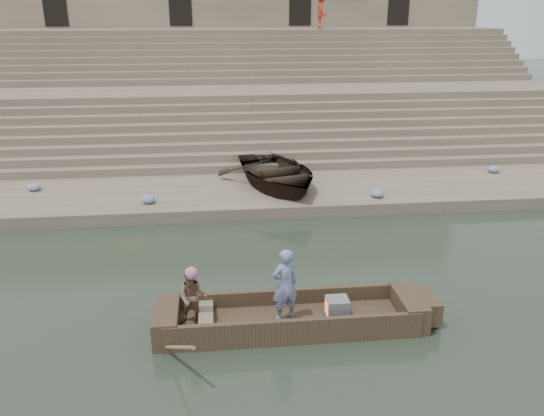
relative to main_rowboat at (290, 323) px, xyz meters
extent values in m
plane|color=#273226|center=(-1.05, 0.17, -0.11)|extent=(120.00, 120.00, 0.00)
cube|color=gray|center=(-1.05, 8.17, 0.09)|extent=(32.00, 4.00, 0.40)
cube|color=gray|center=(-1.05, 15.67, 1.29)|extent=(32.00, 3.00, 2.80)
cube|color=gray|center=(-1.05, 22.67, 2.49)|extent=(32.00, 3.00, 5.20)
cube|color=gray|center=(-1.05, 10.42, 0.24)|extent=(32.00, 0.50, 0.70)
cube|color=gray|center=(-1.05, 10.92, 0.39)|extent=(32.00, 0.50, 1.00)
cube|color=gray|center=(-1.05, 11.42, 0.54)|extent=(32.00, 0.50, 1.30)
cube|color=gray|center=(-1.05, 11.92, 0.69)|extent=(32.00, 0.50, 1.60)
cube|color=gray|center=(-1.05, 12.42, 0.84)|extent=(32.00, 0.50, 1.90)
cube|color=gray|center=(-1.05, 12.92, 0.99)|extent=(32.00, 0.50, 2.20)
cube|color=gray|center=(-1.05, 13.42, 1.14)|extent=(32.00, 0.50, 2.50)
cube|color=gray|center=(-1.05, 13.92, 1.29)|extent=(32.00, 0.50, 2.80)
cube|color=gray|center=(-1.05, 17.42, 1.44)|extent=(32.00, 0.50, 3.10)
cube|color=gray|center=(-1.05, 17.92, 1.59)|extent=(32.00, 0.50, 3.40)
cube|color=gray|center=(-1.05, 18.42, 1.74)|extent=(32.00, 0.50, 3.70)
cube|color=gray|center=(-1.05, 18.92, 1.89)|extent=(32.00, 0.50, 4.00)
cube|color=gray|center=(-1.05, 19.42, 2.04)|extent=(32.00, 0.50, 4.30)
cube|color=gray|center=(-1.05, 19.92, 2.19)|extent=(32.00, 0.50, 4.60)
cube|color=gray|center=(-1.05, 20.42, 2.34)|extent=(32.00, 0.50, 4.90)
cube|color=gray|center=(-1.05, 20.92, 2.49)|extent=(32.00, 0.50, 5.20)
cube|color=tan|center=(-1.05, 26.67, 5.49)|extent=(32.00, 5.00, 11.20)
cube|color=black|center=(-10.05, 24.22, 6.49)|extent=(1.30, 0.18, 2.60)
cube|color=black|center=(-3.05, 24.22, 6.49)|extent=(1.30, 0.18, 2.60)
cube|color=black|center=(3.95, 24.22, 6.49)|extent=(1.30, 0.18, 2.60)
cube|color=black|center=(9.95, 24.22, 6.49)|extent=(1.30, 0.18, 2.60)
cube|color=brown|center=(0.00, 0.00, 0.00)|extent=(5.00, 1.30, 0.22)
cube|color=brown|center=(0.00, -0.62, 0.17)|extent=(5.20, 0.12, 0.56)
cube|color=brown|center=(0.00, 0.62, 0.17)|extent=(5.20, 0.12, 0.56)
cube|color=brown|center=(-2.55, 0.00, 0.19)|extent=(0.50, 1.30, 0.60)
cube|color=brown|center=(2.55, 0.00, 0.19)|extent=(0.50, 1.30, 0.60)
cube|color=brown|center=(2.95, 0.00, 0.21)|extent=(0.35, 0.90, 0.50)
cube|color=#937A5B|center=(-1.75, 0.00, 0.29)|extent=(0.30, 1.20, 0.08)
cylinder|color=#937A5B|center=(-2.40, -0.90, 0.19)|extent=(1.03, 2.10, 1.36)
sphere|color=pink|center=(-2.00, 0.03, 1.26)|extent=(0.26, 0.26, 0.26)
imported|color=navy|center=(-0.12, -0.01, 0.90)|extent=(0.67, 0.55, 1.59)
imported|color=#257156|center=(-2.00, 0.03, 0.71)|extent=(0.63, 0.52, 1.21)
cube|color=slate|center=(0.99, 0.00, 0.31)|extent=(0.46, 0.42, 0.40)
cube|color=#E5593F|center=(0.78, 0.00, 0.31)|extent=(0.04, 0.34, 0.32)
imported|color=#2D2116|center=(0.70, 8.43, 0.78)|extent=(4.51, 5.46, 0.98)
imported|color=#B0331D|center=(4.78, 21.77, 6.05)|extent=(0.78, 1.28, 1.92)
ellipsoid|color=#3F5999|center=(3.89, 6.87, 0.42)|extent=(0.44, 0.44, 0.26)
ellipsoid|color=#3F5999|center=(-3.61, 7.11, 0.42)|extent=(0.44, 0.44, 0.26)
ellipsoid|color=#3F5999|center=(-7.65, 8.84, 0.42)|extent=(0.44, 0.44, 0.26)
ellipsoid|color=#3F5999|center=(9.15, 9.20, 0.42)|extent=(0.44, 0.44, 0.26)
camera|label=1|loc=(-1.47, -9.84, 6.22)|focal=36.15mm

